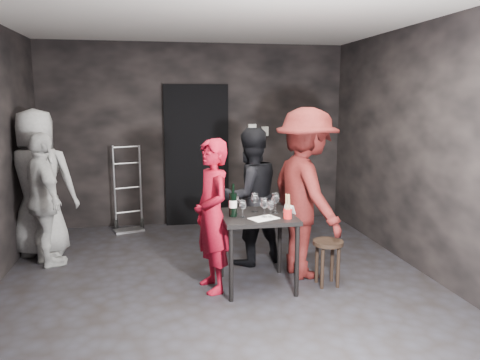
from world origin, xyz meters
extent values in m
cube|color=black|center=(0.00, 0.00, 0.00)|extent=(4.50, 5.00, 0.02)
cube|color=silver|center=(0.00, 0.00, 2.70)|extent=(4.50, 5.00, 0.02)
cube|color=black|center=(0.00, 2.50, 1.35)|extent=(4.50, 0.04, 2.70)
cube|color=black|center=(0.00, -2.50, 1.35)|extent=(4.50, 0.04, 2.70)
cube|color=black|center=(2.25, 0.00, 1.35)|extent=(0.04, 5.00, 2.70)
cube|color=black|center=(0.00, 2.44, 1.05)|extent=(0.95, 0.10, 2.10)
cube|color=#B7B7B2|center=(0.85, 2.45, 1.45)|extent=(0.12, 0.06, 0.12)
cube|color=#B7B7B2|center=(1.05, 2.45, 1.40)|extent=(0.10, 0.06, 0.14)
cylinder|color=#B2B2B7|center=(-1.21, 2.30, 0.62)|extent=(0.03, 0.03, 1.23)
cylinder|color=#B2B2B7|center=(-0.84, 2.30, 0.62)|extent=(0.03, 0.03, 1.23)
cube|color=#B2B2B7|center=(-1.02, 2.18, 0.01)|extent=(0.41, 0.23, 0.03)
cylinder|color=black|center=(-1.21, 2.33, 0.08)|extent=(0.04, 0.16, 0.16)
cylinder|color=black|center=(-0.84, 2.33, 0.08)|extent=(0.04, 0.16, 0.16)
cube|color=black|center=(0.38, -0.11, 0.73)|extent=(0.72, 0.72, 0.04)
cylinder|color=black|center=(0.06, -0.43, 0.35)|extent=(0.04, 0.04, 0.71)
cylinder|color=black|center=(0.70, -0.43, 0.35)|extent=(0.04, 0.04, 0.71)
cylinder|color=black|center=(0.06, 0.21, 0.35)|extent=(0.04, 0.04, 0.71)
cylinder|color=black|center=(0.70, 0.21, 0.35)|extent=(0.04, 0.04, 0.71)
cylinder|color=black|center=(1.09, -0.22, 0.45)|extent=(0.31, 0.31, 0.04)
cylinder|color=black|center=(1.17, -0.13, 0.21)|extent=(0.04, 0.04, 0.41)
cylinder|color=black|center=(1.01, -0.13, 0.21)|extent=(0.04, 0.04, 0.41)
cylinder|color=black|center=(1.01, -0.30, 0.21)|extent=(0.04, 0.04, 0.41)
cylinder|color=black|center=(1.17, -0.30, 0.21)|extent=(0.04, 0.04, 0.41)
imported|color=maroon|center=(-0.08, -0.11, 0.76)|extent=(0.48, 0.63, 1.53)
imported|color=black|center=(0.44, 0.60, 0.82)|extent=(0.90, 0.67, 1.64)
imported|color=#4D1312|center=(0.95, 0.11, 1.08)|extent=(0.92, 1.50, 2.17)
imported|color=#BDBDBC|center=(-1.86, 0.92, 0.78)|extent=(0.83, 1.01, 1.56)
imported|color=#959595|center=(-2.00, 1.31, 1.06)|extent=(1.07, 0.64, 2.11)
cube|color=white|center=(0.40, -0.28, 0.75)|extent=(0.32, 0.27, 0.00)
cylinder|color=black|center=(0.12, -0.14, 0.87)|extent=(0.08, 0.08, 0.23)
cylinder|color=black|center=(0.12, -0.14, 1.03)|extent=(0.03, 0.03, 0.09)
cylinder|color=white|center=(0.12, -0.14, 0.88)|extent=(0.08, 0.08, 0.07)
cylinder|color=red|center=(0.63, -0.31, 0.80)|extent=(0.08, 0.08, 0.09)
camera|label=1|loc=(-0.60, -4.54, 1.89)|focal=35.00mm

